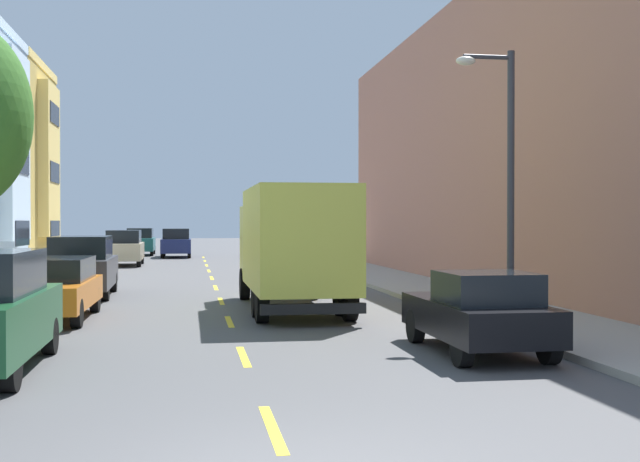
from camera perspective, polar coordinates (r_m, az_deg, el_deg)
ground_plane at (r=37.29m, az=-7.83°, el=-3.02°), size 160.00×160.00×0.00m
sidewalk_left at (r=35.81m, az=-19.20°, el=-3.09°), size 3.20×120.00×0.14m
sidewalk_right at (r=36.18m, az=3.58°, el=-3.01°), size 3.20×120.00×0.14m
lane_centerline_dashes at (r=31.81m, az=-7.58°, el=-3.64°), size 0.14×47.20×0.01m
apartment_block_opposite at (r=31.03m, az=19.02°, el=6.01°), size 10.00×36.00×10.60m
street_lamp at (r=18.25m, az=12.92°, el=4.70°), size 1.35×0.28×6.03m
delivery_box_truck at (r=21.55m, az=-1.97°, el=-0.72°), size 2.42×7.81×3.27m
parked_suv_champagne at (r=44.95m, az=-13.76°, el=-1.14°), size 2.00×4.82×1.93m
parked_hatchback_black at (r=14.86m, az=11.23°, el=-5.67°), size 1.75×4.00×1.50m
parked_suv_teal at (r=58.64m, az=-12.65°, el=-0.72°), size 1.97×4.81×1.93m
parked_suv_charcoal at (r=26.69m, az=-16.59°, el=-2.38°), size 2.03×4.83×1.93m
parked_suv_silver at (r=57.71m, az=-3.95°, el=-0.73°), size 2.02×4.83×1.93m
parked_wagon_sky at (r=51.94m, az=-3.45°, el=-1.09°), size 1.85×4.71×1.50m
parked_wagon_orange at (r=20.66m, az=-18.42°, el=-3.78°), size 1.88×4.72×1.50m
moving_navy_sedan at (r=54.76m, az=-10.19°, el=-0.81°), size 1.95×4.80×1.93m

